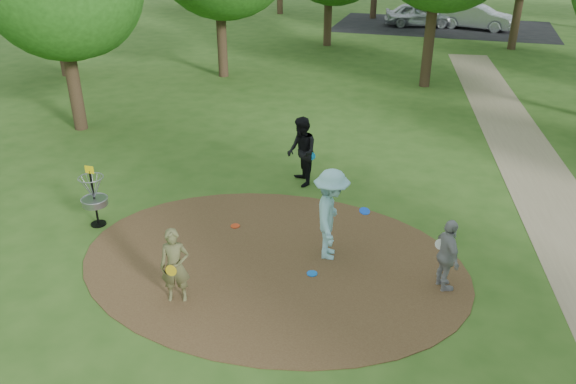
# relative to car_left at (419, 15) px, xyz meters

# --- Properties ---
(ground) EXTENTS (100.00, 100.00, 0.00)m
(ground) POSITION_rel_car_left_xyz_m (-0.39, -29.61, -0.75)
(ground) COLOR #2D5119
(ground) RESTS_ON ground
(dirt_clearing) EXTENTS (8.40, 8.40, 0.02)m
(dirt_clearing) POSITION_rel_car_left_xyz_m (-0.39, -29.61, -0.74)
(dirt_clearing) COLOR #47301C
(dirt_clearing) RESTS_ON ground
(parking_lot) EXTENTS (14.00, 8.00, 0.01)m
(parking_lot) POSITION_rel_car_left_xyz_m (1.61, 0.39, -0.75)
(parking_lot) COLOR black
(parking_lot) RESTS_ON ground
(player_observer_with_disc) EXTENTS (0.65, 0.53, 1.54)m
(player_observer_with_disc) POSITION_rel_car_left_xyz_m (-1.70, -31.40, 0.02)
(player_observer_with_disc) COLOR brown
(player_observer_with_disc) RESTS_ON ground
(player_throwing_with_disc) EXTENTS (1.33, 1.42, 2.05)m
(player_throwing_with_disc) POSITION_rel_car_left_xyz_m (0.75, -29.04, 0.27)
(player_throwing_with_disc) COLOR #8FD0D6
(player_throwing_with_disc) RESTS_ON ground
(player_walking_with_disc) EXTENTS (1.09, 1.17, 1.91)m
(player_walking_with_disc) POSITION_rel_car_left_xyz_m (-0.83, -25.69, 0.20)
(player_walking_with_disc) COLOR black
(player_walking_with_disc) RESTS_ON ground
(player_waiting_with_disc) EXTENTS (0.74, 0.98, 1.54)m
(player_waiting_with_disc) POSITION_rel_car_left_xyz_m (3.19, -29.53, 0.02)
(player_waiting_with_disc) COLOR #959497
(player_waiting_with_disc) RESTS_ON ground
(disc_ground_blue) EXTENTS (0.22, 0.22, 0.02)m
(disc_ground_blue) POSITION_rel_car_left_xyz_m (0.57, -29.84, -0.72)
(disc_ground_blue) COLOR blue
(disc_ground_blue) RESTS_ON dirt_clearing
(disc_ground_red) EXTENTS (0.22, 0.22, 0.02)m
(disc_ground_red) POSITION_rel_car_left_xyz_m (-1.69, -28.46, -0.72)
(disc_ground_red) COLOR red
(disc_ground_red) RESTS_ON dirt_clearing
(car_left) EXTENTS (4.67, 2.57, 1.50)m
(car_left) POSITION_rel_car_left_xyz_m (0.00, 0.00, 0.00)
(car_left) COLOR #B7BBBF
(car_left) RESTS_ON ground
(car_right) EXTENTS (4.93, 2.72, 1.54)m
(car_right) POSITION_rel_car_left_xyz_m (3.70, 0.04, 0.02)
(car_right) COLOR #B6BBBE
(car_right) RESTS_ON ground
(disc_golf_basket) EXTENTS (0.63, 0.63, 1.54)m
(disc_golf_basket) POSITION_rel_car_left_xyz_m (-4.89, -29.31, 0.12)
(disc_golf_basket) COLOR black
(disc_golf_basket) RESTS_ON ground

